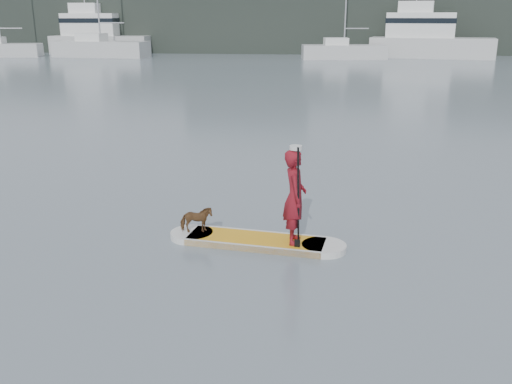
# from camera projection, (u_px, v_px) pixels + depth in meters

# --- Properties ---
(ground) EXTENTS (140.00, 140.00, 0.00)m
(ground) POSITION_uv_depth(u_px,v_px,m) (411.00, 209.00, 12.34)
(ground) COLOR slate
(ground) RESTS_ON ground
(paddleboard) EXTENTS (3.27, 1.16, 0.12)m
(paddleboard) POSITION_uv_depth(u_px,v_px,m) (256.00, 241.00, 10.43)
(paddleboard) COLOR #EFA416
(paddleboard) RESTS_ON ground
(paddler) EXTENTS (0.47, 0.66, 1.69)m
(paddler) POSITION_uv_depth(u_px,v_px,m) (295.00, 197.00, 10.00)
(paddler) COLOR maroon
(paddler) RESTS_ON paddleboard
(white_cap) EXTENTS (0.22, 0.22, 0.07)m
(white_cap) POSITION_uv_depth(u_px,v_px,m) (296.00, 148.00, 9.74)
(white_cap) COLOR silver
(white_cap) RESTS_ON paddler
(dog) EXTENTS (0.64, 0.41, 0.50)m
(dog) POSITION_uv_depth(u_px,v_px,m) (196.00, 220.00, 10.61)
(dog) COLOR #52361C
(dog) RESTS_ON paddleboard
(paddle) EXTENTS (0.10, 0.30, 2.00)m
(paddle) POSITION_uv_depth(u_px,v_px,m) (298.00, 211.00, 9.81)
(paddle) COLOR black
(paddle) RESTS_ON ground
(sailboat_a) EXTENTS (7.79, 3.71, 10.86)m
(sailboat_a) POSITION_uv_depth(u_px,v_px,m) (1.00, 49.00, 56.72)
(sailboat_a) COLOR silver
(sailboat_a) RESTS_ON ground
(sailboat_b) EXTENTS (9.64, 3.93, 13.92)m
(sailboat_b) POSITION_uv_depth(u_px,v_px,m) (100.00, 47.00, 56.28)
(sailboat_b) COLOR silver
(sailboat_b) RESTS_ON ground
(sailboat_d) EXTENTS (8.04, 3.30, 11.52)m
(sailboat_d) POSITION_uv_depth(u_px,v_px,m) (343.00, 50.00, 53.69)
(sailboat_d) COLOR silver
(sailboat_d) RESTS_ON ground
(motor_yacht_a) EXTENTS (12.08, 5.89, 6.96)m
(motor_yacht_a) POSITION_uv_depth(u_px,v_px,m) (427.00, 37.00, 55.20)
(motor_yacht_a) COLOR silver
(motor_yacht_a) RESTS_ON ground
(motor_yacht_b) EXTENTS (10.42, 3.60, 6.86)m
(motor_yacht_b) POSITION_uv_depth(u_px,v_px,m) (97.00, 35.00, 61.05)
(motor_yacht_b) COLOR silver
(motor_yacht_b) RESTS_ON ground
(shore_mass) EXTENTS (90.00, 6.00, 6.00)m
(shore_mass) POSITION_uv_depth(u_px,v_px,m) (338.00, 25.00, 61.76)
(shore_mass) COLOR #212924
(shore_mass) RESTS_ON ground
(shore_building_west) EXTENTS (14.00, 4.00, 9.00)m
(shore_building_west) POSITION_uv_depth(u_px,v_px,m) (247.00, 10.00, 63.27)
(shore_building_west) COLOR #212924
(shore_building_west) RESTS_ON ground
(shore_building_east) EXTENTS (10.00, 4.00, 8.00)m
(shore_building_east) POSITION_uv_depth(u_px,v_px,m) (508.00, 15.00, 60.62)
(shore_building_east) COLOR #212924
(shore_building_east) RESTS_ON ground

